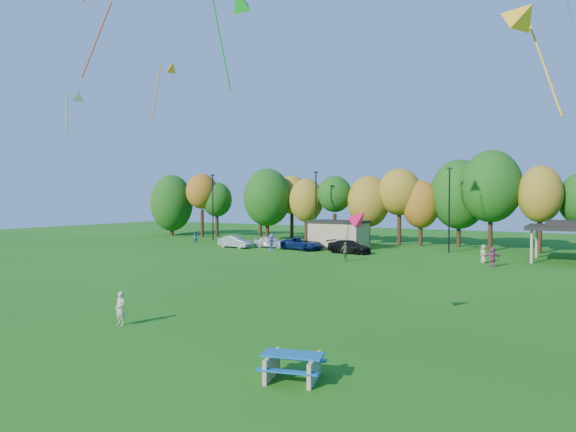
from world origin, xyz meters
The scene contains 20 objects.
ground centered at (0.00, 0.00, 0.00)m, with size 160.00×160.00×0.00m, color #19600F.
tree_line centered at (-1.03, 45.51, 5.91)m, with size 93.57×10.55×11.15m.
lamp_posts centered at (2.00, 40.00, 4.90)m, with size 64.50×0.25×9.09m.
utility_building centered at (-10.00, 38.00, 1.64)m, with size 6.30×4.30×3.25m.
picnic_table centered at (6.66, -1.77, 0.49)m, with size 2.31×2.07×0.85m.
kite_flyer centered at (-3.62, 0.31, 0.79)m, with size 0.57×0.38×1.57m, color beige.
car_a centered at (-17.33, 35.03, 0.71)m, with size 1.67×4.15×1.41m, color silver.
car_b centered at (-20.99, 32.86, 0.70)m, with size 1.48×4.24×1.40m, color #9A999E.
car_c centered at (-12.94, 34.62, 0.70)m, with size 2.33×5.05×1.40m, color #0D1D50.
car_d centered at (-6.90, 33.96, 0.70)m, with size 1.95×4.81×1.40m, color black.
far_person_0 centered at (-15.41, 32.03, 0.93)m, with size 1.20×0.69×1.86m, color #6151B3.
far_person_1 centered at (-29.40, 35.49, 0.78)m, with size 0.76×0.59×1.56m, color #4A6FA4.
far_person_2 centered at (-4.56, 27.59, 0.89)m, with size 1.04×0.43×1.78m, color olive.
far_person_4 centered at (6.73, 32.65, 0.83)m, with size 0.81×0.53×1.65m, color #9AA671.
far_person_5 centered at (7.85, 30.21, 0.86)m, with size 1.59×0.51×1.71m, color #A5446D.
kite_2 centered at (-17.04, 18.07, 17.21)m, with size 3.11×1.42×5.29m.
kite_6 centered at (-6.43, 13.61, 19.57)m, with size 1.69×4.44×7.53m.
kite_8 centered at (6.37, 4.49, 5.00)m, with size 1.12×0.85×1.08m.
kite_10 centered at (-18.16, 9.40, 13.44)m, with size 2.02×1.62×3.42m.
kite_14 centered at (11.64, 9.73, 14.05)m, with size 3.41×2.36×5.66m.
Camera 1 is at (14.75, -15.90, 5.83)m, focal length 32.00 mm.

